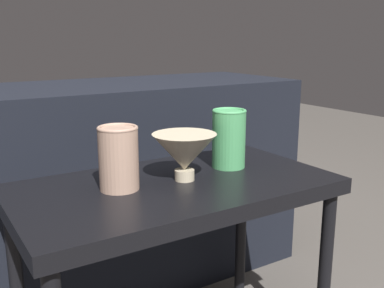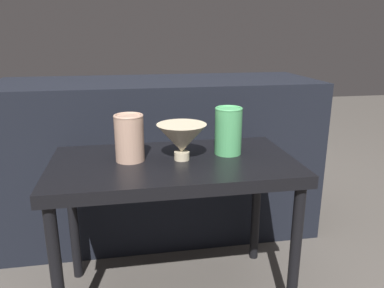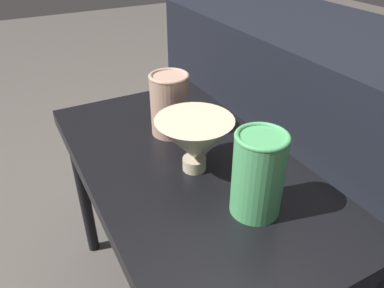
% 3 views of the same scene
% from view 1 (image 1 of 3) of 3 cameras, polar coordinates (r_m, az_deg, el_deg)
% --- Properties ---
extents(table, '(0.81, 0.44, 0.53)m').
position_cam_1_polar(table, '(1.16, -2.15, -7.65)').
color(table, black).
rests_on(table, ground_plane).
extents(couch_backdrop, '(1.44, 0.50, 0.73)m').
position_cam_1_polar(couch_backdrop, '(1.65, -11.49, -5.31)').
color(couch_backdrop, black).
rests_on(couch_backdrop, ground_plane).
extents(bowl, '(0.16, 0.16, 0.12)m').
position_cam_1_polar(bowl, '(1.14, -1.05, -1.07)').
color(bowl, '#C1B293').
rests_on(bowl, table).
extents(vase_textured_left, '(0.10, 0.10, 0.15)m').
position_cam_1_polar(vase_textured_left, '(1.08, -9.30, -1.66)').
color(vase_textured_left, tan).
rests_on(vase_textured_left, table).
extents(vase_colorful_right, '(0.09, 0.09, 0.16)m').
position_cam_1_polar(vase_colorful_right, '(1.25, 4.70, 0.81)').
color(vase_colorful_right, '#47995B').
rests_on(vase_colorful_right, table).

